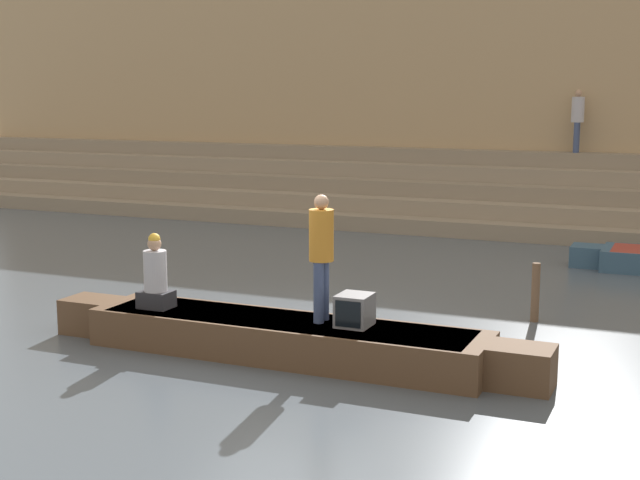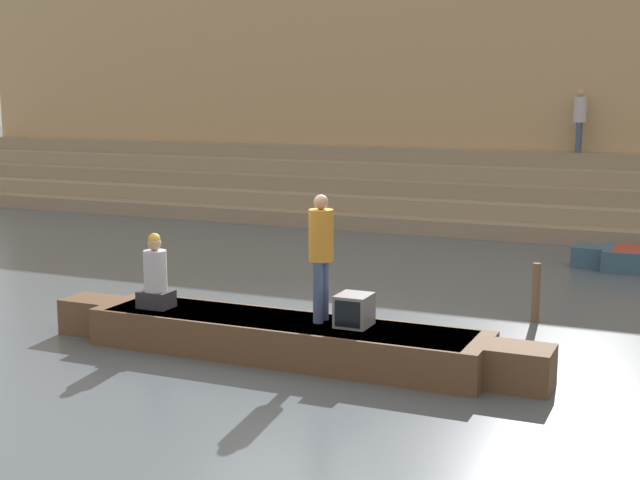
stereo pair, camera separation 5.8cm
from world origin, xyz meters
The scene contains 9 objects.
ground_plane centered at (0.00, 0.00, 0.00)m, with size 120.00×120.00×0.00m, color #4C5660.
ghat_steps centered at (0.00, 11.58, 0.72)m, with size 36.00×3.35×1.95m.
back_wall centered at (0.00, 13.40, 3.53)m, with size 34.20×1.28×7.11m.
rowboat_main centered at (0.55, -0.96, 0.27)m, with size 7.11×1.28×0.52m.
person_standing centered at (1.03, -0.83, 1.50)m, with size 0.33×0.33×1.70m.
person_rowing centered at (-1.41, -1.07, 0.95)m, with size 0.46×0.36×1.07m.
tv_set centered at (1.52, -0.88, 0.73)m, with size 0.42×0.48×0.42m.
mooring_post centered at (3.30, 2.27, 0.46)m, with size 0.13×0.13×0.93m, color brown.
person_on_steps centered at (2.49, 12.47, 2.89)m, with size 0.32×0.32×1.62m.
Camera 2 is at (5.64, -11.38, 3.56)m, focal length 50.00 mm.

